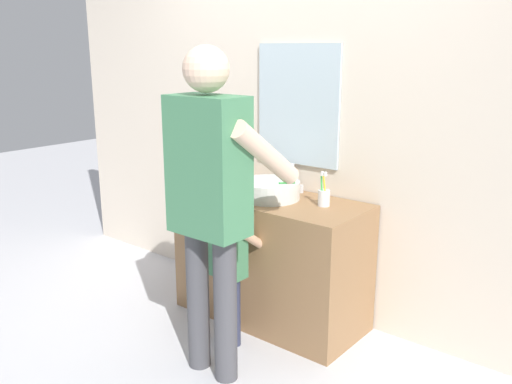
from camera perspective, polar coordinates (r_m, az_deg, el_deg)
ground_plane at (r=3.49m, az=-1.61°, el=-14.57°), size 14.00×14.00×0.00m
back_wall at (r=3.55m, az=4.85°, el=8.95°), size 4.40×0.10×2.70m
vanity_cabinet at (r=3.52m, az=1.55°, el=-6.95°), size 1.21×0.54×0.81m
sink_basin at (r=3.36m, az=1.40°, el=0.27°), size 0.38×0.38×0.11m
faucet at (r=3.53m, az=3.65°, el=1.37°), size 0.18×0.14×0.18m
toothbrush_cup at (r=3.23m, az=7.07°, el=-0.51°), size 0.07×0.07×0.21m
child_toddler at (r=3.18m, az=-2.88°, el=-6.52°), size 0.29×0.29×0.93m
adult_parent at (r=2.75m, az=-4.69°, el=0.55°), size 0.53×0.56×1.72m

